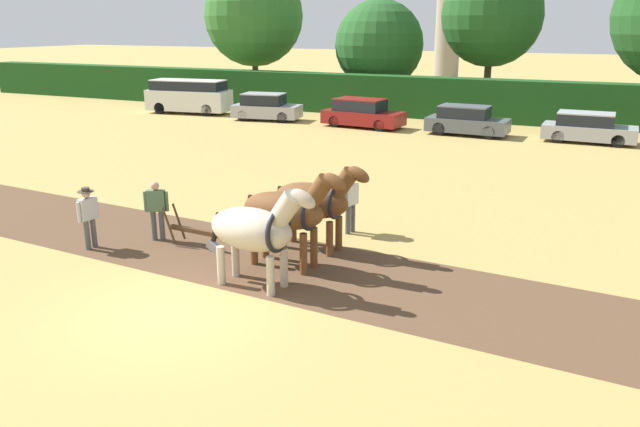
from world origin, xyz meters
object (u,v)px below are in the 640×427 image
Objects in this scene: draft_horse_lead_right at (288,211)px; farmer_onlooker_left at (88,214)px; farmer_beside_team at (351,199)px; parked_van at (189,96)px; farmer_at_plow at (156,207)px; parked_car_center_left at (362,114)px; plow at (200,236)px; draft_horse_lead_left at (256,229)px; tree_left at (379,45)px; tree_center_left at (492,16)px; parked_car_center at (466,121)px; tree_far_left at (254,16)px; parked_car_center_right at (588,128)px; parked_car_left at (266,107)px; draft_horse_trail_left at (315,200)px.

draft_horse_lead_right reaches higher than farmer_onlooker_left.
farmer_beside_team is 0.30× the size of parked_van.
parked_van is (-13.95, 20.65, 0.16)m from farmer_at_plow.
plow is at bearing -75.05° from parked_car_center_left.
parked_car_center_left is (-5.79, 21.64, -0.58)m from draft_horse_lead_left.
tree_left is 29.51m from farmer_at_plow.
tree_center_left reaches higher than farmer_at_plow.
draft_horse_lead_right reaches higher than parked_car_center.
tree_far_left reaches higher than parked_car_center.
parked_car_center_left is 1.08× the size of parked_car_center_right.
parked_car_center_left reaches higher than parked_car_center_right.
parked_car_center is (5.84, -0.11, -0.02)m from parked_car_center_left.
parked_car_center is at bearing -10.08° from parked_van.
plow is 1.11× the size of farmer_at_plow.
farmer_onlooker_left is at bearing -81.50° from parked_car_left.
farmer_beside_team reaches higher than farmer_at_plow.
farmer_onlooker_left is (-5.32, -2.35, -0.37)m from draft_horse_trail_left.
farmer_onlooker_left is (-4.53, -30.26, -5.08)m from tree_center_left.
tree_center_left is 28.32m from draft_horse_trail_left.
farmer_beside_team is (1.12, -26.29, -5.04)m from tree_center_left.
draft_horse_lead_right is at bearing -87.59° from parked_car_center.
draft_horse_trail_left reaches higher than parked_car_center.
tree_center_left reaches higher than parked_car_left.
farmer_onlooker_left is at bearing -128.95° from farmer_beside_team.
tree_left is 31.80m from draft_horse_lead_left.
parked_car_left is at bearing 126.10° from draft_horse_trail_left.
tree_center_left is at bearing 95.17° from draft_horse_trail_left.
tree_center_left is 2.16× the size of parked_car_left.
parked_car_center_left is (-6.29, 17.35, -0.22)m from farmer_beside_team.
tree_far_left reaches higher than parked_car_center_right.
draft_horse_trail_left reaches higher than parked_car_left.
tree_left reaches higher than farmer_onlooker_left.
farmer_onlooker_left is 24.21m from parked_car_center_right.
tree_left is 0.78× the size of tree_center_left.
draft_horse_trail_left is 0.67× the size of parked_car_center.
tree_left is 13.32m from parked_van.
parked_car_center_right is (13.96, -8.75, -3.47)m from tree_left.
draft_horse_trail_left is (0.08, 1.34, -0.08)m from draft_horse_lead_right.
tree_far_left reaches higher than tree_left.
parked_car_left is (-11.98, 21.70, -0.58)m from draft_horse_lead_left.
draft_horse_lead_right is (8.16, -29.29, -2.78)m from tree_left.
farmer_at_plow is 0.29× the size of parked_van.
parked_car_center_left is (-1.81, 20.06, -0.18)m from farmer_at_plow.
tree_left is 9.88m from parked_car_center_left.
farmer_at_plow is at bearing -63.80° from parked_van.
farmer_beside_team is at bearing 40.77° from farmer_onlooker_left.
parked_car_left is at bearing 124.19° from draft_horse_lead_right.
farmer_at_plow reaches higher than parked_car_center_left.
tree_left is at bearing 57.12° from parked_car_left.
draft_horse_lead_right is at bearing -67.96° from parked_car_center_left.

